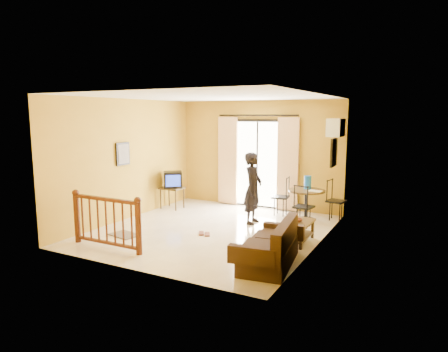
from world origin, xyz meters
The scene contains 19 objects.
ground centered at (0.00, 0.00, 0.00)m, with size 5.00×5.00×0.00m, color beige.
room_shell centered at (0.00, 0.00, 1.70)m, with size 5.00×5.00×5.00m.
balcony_door centered at (0.00, 2.43, 1.19)m, with size 2.25×0.14×2.46m.
tv_table centered at (-1.90, 1.26, 0.48)m, with size 0.56×0.47×0.56m.
television centered at (-1.87, 1.26, 0.77)m, with size 0.62×0.61×0.42m.
picture_left centered at (-2.22, -0.20, 1.55)m, with size 0.05×0.42×0.52m.
dining_table centered at (1.53, 1.76, 0.56)m, with size 0.85×0.85×0.71m.
water_jug centered at (1.52, 1.88, 0.87)m, with size 0.17×0.17×0.31m, color #1351B6.
serving_tray centered at (1.76, 1.66, 0.72)m, with size 0.28×0.18×0.02m, color beige.
dining_chairs centered at (1.56, 1.70, 0.00)m, with size 1.76×1.37×0.95m.
air_conditioner centered at (2.09, 1.95, 2.15)m, with size 0.31×0.60×0.40m.
botanical_print centered at (2.22, 1.30, 1.65)m, with size 0.05×0.50×0.60m.
coffee_table centered at (1.85, 0.06, 0.27)m, with size 0.50×0.90×0.40m.
bowl centered at (1.85, 0.10, 0.43)m, with size 0.17×0.17×0.05m, color #572A1E.
sofa centered at (1.85, -1.29, 0.28)m, with size 0.92×1.66×0.75m.
standing_person centered at (0.54, 0.92, 0.80)m, with size 0.59×0.39×1.61m, color black.
stair_balustrade centered at (-1.15, -1.90, 0.56)m, with size 1.63×0.13×1.04m.
doormat centered at (-1.40, -1.15, 0.01)m, with size 0.60×0.40×0.02m, color #5F574C.
sandals centered at (0.02, -0.35, 0.01)m, with size 0.36×0.27×0.03m.
Camera 1 is at (4.05, -7.17, 2.44)m, focal length 32.00 mm.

